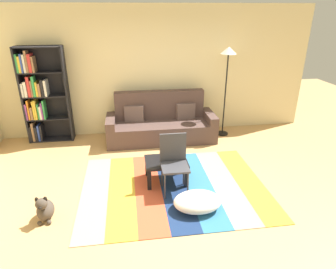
% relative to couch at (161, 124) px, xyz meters
% --- Properties ---
extents(ground_plane, '(14.00, 14.00, 0.00)m').
position_rel_couch_xyz_m(ground_plane, '(-0.03, -2.02, -0.34)').
color(ground_plane, tan).
extents(back_wall, '(6.80, 0.10, 2.70)m').
position_rel_couch_xyz_m(back_wall, '(-0.03, 0.53, 1.01)').
color(back_wall, beige).
rests_on(back_wall, ground_plane).
extents(rug, '(2.85, 2.17, 0.01)m').
position_rel_couch_xyz_m(rug, '(-0.02, -1.90, -0.33)').
color(rug, tan).
rests_on(rug, ground_plane).
extents(couch, '(2.26, 0.80, 1.00)m').
position_rel_couch_xyz_m(couch, '(0.00, 0.00, 0.00)').
color(couch, '#4C3833').
rests_on(couch, ground_plane).
extents(bookshelf, '(0.90, 0.28, 1.95)m').
position_rel_couch_xyz_m(bookshelf, '(-2.42, 0.28, 0.63)').
color(bookshelf, black).
rests_on(bookshelf, ground_plane).
extents(coffee_table, '(0.66, 0.50, 0.37)m').
position_rel_couch_xyz_m(coffee_table, '(-0.12, -1.70, -0.03)').
color(coffee_table, black).
rests_on(coffee_table, rug).
extents(pouf, '(0.67, 0.48, 0.24)m').
position_rel_couch_xyz_m(pouf, '(0.21, -2.49, -0.21)').
color(pouf, white).
rests_on(pouf, rug).
extents(dog, '(0.22, 0.35, 0.40)m').
position_rel_couch_xyz_m(dog, '(-1.83, -2.40, -0.18)').
color(dog, '#473D33').
rests_on(dog, ground_plane).
extents(standing_lamp, '(0.32, 0.32, 1.90)m').
position_rel_couch_xyz_m(standing_lamp, '(1.39, 0.06, 1.25)').
color(standing_lamp, black).
rests_on(standing_lamp, ground_plane).
extents(tv_remote, '(0.12, 0.15, 0.02)m').
position_rel_couch_xyz_m(tv_remote, '(0.00, -1.67, 0.05)').
color(tv_remote, black).
rests_on(tv_remote, coffee_table).
extents(folding_chair, '(0.40, 0.40, 0.90)m').
position_rel_couch_xyz_m(folding_chair, '(-0.03, -1.94, 0.20)').
color(folding_chair, '#38383D').
rests_on(folding_chair, ground_plane).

